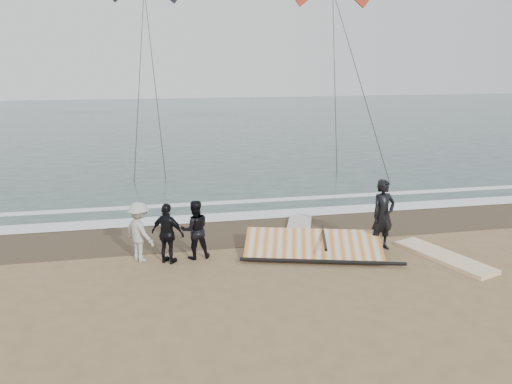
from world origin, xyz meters
TOP-DOWN VIEW (x-y plane):
  - ground at (0.00, 0.00)m, footprint 120.00×120.00m
  - sea at (0.00, 33.00)m, footprint 120.00×54.00m
  - wet_sand at (0.00, 4.50)m, footprint 120.00×2.80m
  - foam_near at (0.00, 5.90)m, footprint 120.00×0.90m
  - foam_far at (0.00, 7.60)m, footprint 120.00×0.45m
  - man_main at (2.04, 2.26)m, footprint 0.80×0.63m
  - board_white at (3.34, 1.27)m, footprint 1.63×2.86m
  - board_cream at (0.22, 4.08)m, footprint 1.54×2.74m
  - trio_cluster at (-3.77, 2.62)m, footprint 2.34×1.29m
  - sail_rig at (0.02, 2.39)m, footprint 4.04×2.60m

SIDE VIEW (x-z plane):
  - ground at x=0.00m, z-range 0.00..0.00m
  - wet_sand at x=0.00m, z-range 0.00..0.01m
  - sea at x=0.00m, z-range 0.00..0.02m
  - foam_near at x=0.00m, z-range 0.02..0.03m
  - foam_far at x=0.00m, z-range 0.02..0.03m
  - board_white at x=3.34m, z-range 0.00..0.11m
  - board_cream at x=0.22m, z-range 0.00..0.11m
  - sail_rig at x=0.02m, z-range -0.05..0.44m
  - trio_cluster at x=-3.77m, z-range -0.01..1.56m
  - man_main at x=2.04m, z-range 0.00..1.95m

